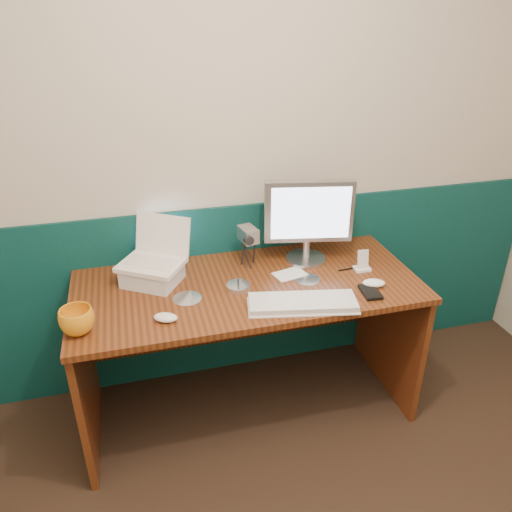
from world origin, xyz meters
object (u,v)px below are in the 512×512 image
object	(u,v)px
mug	(77,321)
camcorder	(248,246)
laptop	(149,244)
keyboard	(303,304)
desk	(248,349)
monitor	(308,221)

from	to	relation	value
mug	camcorder	distance (m)	0.88
laptop	keyboard	xyz separation A→B (m)	(0.61, -0.37, -0.18)
camcorder	desk	bearing A→B (deg)	-117.08
monitor	mug	distance (m)	1.15
keyboard	monitor	bearing A→B (deg)	79.64
mug	monitor	bearing A→B (deg)	17.94
laptop	mug	distance (m)	0.48
mug	keyboard	bearing A→B (deg)	-3.09
keyboard	laptop	bearing A→B (deg)	159.74
monitor	camcorder	size ratio (longest dim) A/B	2.07
laptop	camcorder	xyz separation A→B (m)	(0.47, 0.05, -0.09)
camcorder	monitor	bearing A→B (deg)	-17.11
laptop	mug	world-z (taller)	laptop
camcorder	mug	bearing A→B (deg)	-166.47
camcorder	laptop	bearing A→B (deg)	174.36
laptop	mug	size ratio (longest dim) A/B	2.02
mug	desk	bearing A→B (deg)	14.83
monitor	keyboard	size ratio (longest dim) A/B	0.93
mug	camcorder	size ratio (longest dim) A/B	0.65
desk	camcorder	bearing A→B (deg)	74.90
desk	keyboard	bearing A→B (deg)	-53.55
desk	camcorder	distance (m)	0.51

